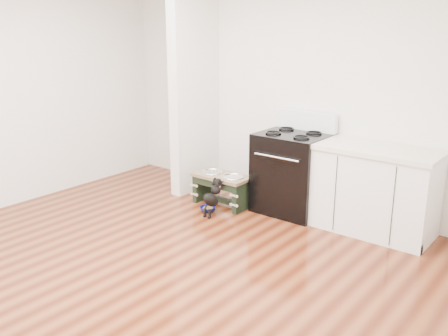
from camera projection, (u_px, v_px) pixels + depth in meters
ground at (139, 274)px, 4.38m from camera, size 5.00×5.00×0.00m
room_shell at (129, 89)px, 3.92m from camera, size 5.00×5.00×5.00m
partition_wall at (195, 86)px, 6.28m from camera, size 0.15×0.80×2.70m
oven_range at (292, 171)px, 5.72m from camera, size 0.76×0.69×1.14m
cabinet_run at (375, 190)px, 5.16m from camera, size 1.24×0.64×0.91m
dog_feeder at (222, 183)px, 5.96m from camera, size 0.69×0.37×0.39m
puppy at (213, 196)px, 5.66m from camera, size 0.12×0.36×0.42m
floor_bowl at (208, 209)px, 5.81m from camera, size 0.20×0.20×0.06m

